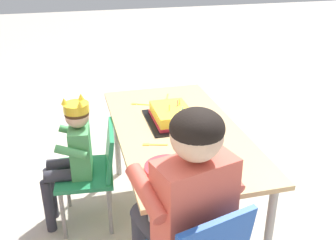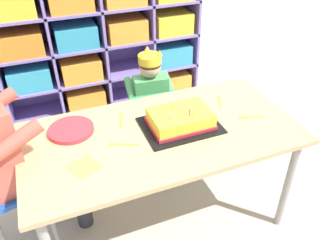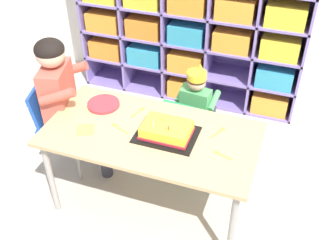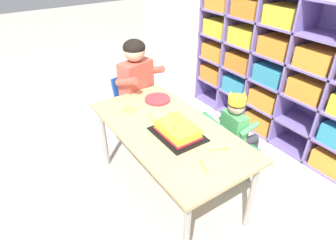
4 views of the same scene
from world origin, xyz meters
The scene contains 12 objects.
ground centered at (0.00, 0.00, 0.00)m, with size 16.00×16.00×0.00m, color #BCB2A3.
activity_table centered at (0.00, 0.00, 0.57)m, with size 1.32×0.67×0.63m.
classroom_chair_blue centered at (0.13, 0.47, 0.37)m, with size 0.40×0.38×0.61m.
child_with_crown centered at (0.14, 0.58, 0.50)m, with size 0.31×0.31×0.82m.
adult_helper_seated centered at (-0.67, 0.16, 0.66)m, with size 0.47×0.45×1.07m.
birthday_cake_on_tray centered at (0.10, 0.01, 0.66)m, with size 0.37×0.28×0.12m.
paper_plate_stack centered at (-0.40, 0.16, 0.64)m, with size 0.21×0.21×0.02m, color #DB333D.
paper_napkin_square centered at (-0.39, -0.11, 0.63)m, with size 0.11×0.11×0.00m, color #F4DB4C.
fork_near_child_seat centered at (0.39, 0.14, 0.63)m, with size 0.07×0.13×0.00m.
fork_beside_plate_stack centered at (-0.15, 0.17, 0.63)m, with size 0.05×0.13×0.00m.
fork_by_napkin centered at (0.46, -0.05, 0.63)m, with size 0.12×0.05×0.00m.
fork_scattered_mid_table centered at (-0.20, -0.02, 0.63)m, with size 0.13×0.07×0.00m.
Camera 1 is at (-1.87, 0.54, 1.58)m, focal length 41.63 mm.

